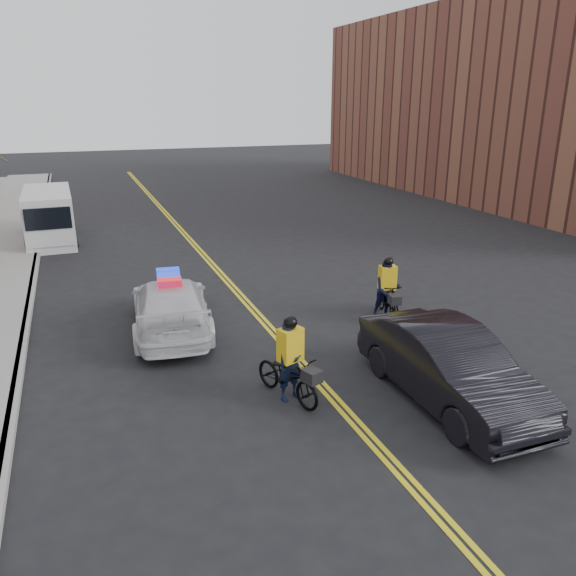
# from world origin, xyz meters

# --- Properties ---
(ground) EXTENTS (120.00, 120.00, 0.00)m
(ground) POSITION_xyz_m (0.00, 0.00, 0.00)
(ground) COLOR black
(ground) RESTS_ON ground
(center_line_left) EXTENTS (0.10, 60.00, 0.01)m
(center_line_left) POSITION_xyz_m (-0.08, 8.00, 0.01)
(center_line_left) COLOR gold
(center_line_left) RESTS_ON ground
(center_line_right) EXTENTS (0.10, 60.00, 0.01)m
(center_line_right) POSITION_xyz_m (0.08, 8.00, 0.01)
(center_line_right) COLOR gold
(center_line_right) RESTS_ON ground
(curb) EXTENTS (0.20, 60.00, 0.15)m
(curb) POSITION_xyz_m (-6.00, 8.00, 0.07)
(curb) COLOR gray
(curb) RESTS_ON ground
(building_across) EXTENTS (12.00, 30.00, 11.00)m
(building_across) POSITION_xyz_m (22.00, 18.00, 5.50)
(building_across) COLOR brown
(building_across) RESTS_ON ground
(police_cruiser) EXTENTS (2.46, 4.90, 1.53)m
(police_cruiser) POSITION_xyz_m (-2.42, 3.14, 0.69)
(police_cruiser) COLOR silver
(police_cruiser) RESTS_ON ground
(dark_sedan) EXTENTS (1.62, 4.62, 1.52)m
(dark_sedan) POSITION_xyz_m (2.06, -2.46, 0.76)
(dark_sedan) COLOR black
(dark_sedan) RESTS_ON ground
(cargo_van) EXTENTS (2.05, 5.11, 2.12)m
(cargo_van) POSITION_xyz_m (-5.50, 14.62, 1.04)
(cargo_van) COLOR silver
(cargo_van) RESTS_ON ground
(cyclist_near) EXTENTS (1.20, 1.91, 1.77)m
(cyclist_near) POSITION_xyz_m (-0.79, -1.24, 0.62)
(cyclist_near) COLOR black
(cyclist_near) RESTS_ON ground
(cyclist_far) EXTENTS (0.85, 1.74, 1.71)m
(cyclist_far) POSITION_xyz_m (3.29, 2.00, 0.67)
(cyclist_far) COLOR black
(cyclist_far) RESTS_ON ground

